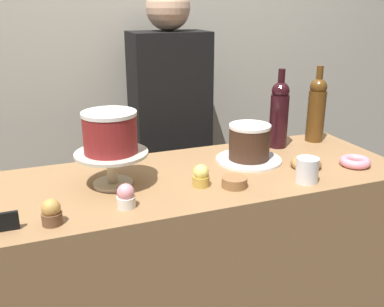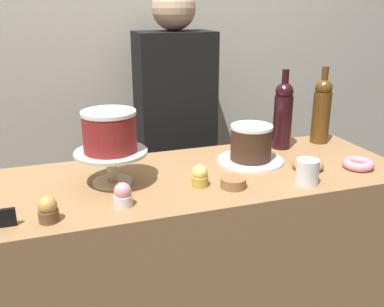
{
  "view_description": "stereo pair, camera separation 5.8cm",
  "coord_description": "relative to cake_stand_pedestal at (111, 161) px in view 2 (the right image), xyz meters",
  "views": [
    {
      "loc": [
        -0.51,
        -1.34,
        1.53
      ],
      "look_at": [
        0.0,
        0.0,
        1.03
      ],
      "focal_mm": 40.98,
      "sensor_mm": 36.0,
      "label": 1
    },
    {
      "loc": [
        -0.46,
        -1.36,
        1.53
      ],
      "look_at": [
        0.0,
        0.0,
        1.03
      ],
      "focal_mm": 40.98,
      "sensor_mm": 36.0,
      "label": 2
    }
  ],
  "objects": [
    {
      "name": "donut_maple",
      "position": [
        0.69,
        -0.09,
        -0.06
      ],
      "size": [
        0.11,
        0.11,
        0.03
      ],
      "color": "#B27F47",
      "rests_on": "display_counter"
    },
    {
      "name": "back_wall",
      "position": [
        0.28,
        0.85,
        0.27
      ],
      "size": [
        6.0,
        0.05,
        2.6
      ],
      "color": "#BCB7A8",
      "rests_on": "ground_plane"
    },
    {
      "name": "white_layer_cake",
      "position": [
        -0.0,
        -0.0,
        0.1
      ],
      "size": [
        0.18,
        0.18,
        0.13
      ],
      "color": "maroon",
      "rests_on": "cake_stand_pedestal"
    },
    {
      "name": "coffee_cup_ceramic",
      "position": [
        0.62,
        -0.21,
        -0.04
      ],
      "size": [
        0.08,
        0.08,
        0.08
      ],
      "color": "white",
      "rests_on": "display_counter"
    },
    {
      "name": "cupcake_caramel",
      "position": [
        -0.21,
        -0.21,
        -0.05
      ],
      "size": [
        0.06,
        0.06,
        0.07
      ],
      "color": "brown",
      "rests_on": "display_counter"
    },
    {
      "name": "donut_pink",
      "position": [
        0.87,
        -0.14,
        -0.06
      ],
      "size": [
        0.11,
        0.11,
        0.03
      ],
      "color": "pink",
      "rests_on": "display_counter"
    },
    {
      "name": "chocolate_round_cake",
      "position": [
        0.53,
        0.05,
        -0.0
      ],
      "size": [
        0.16,
        0.16,
        0.13
      ],
      "color": "#3D2619",
      "rests_on": "silver_serving_platter"
    },
    {
      "name": "barista_figure",
      "position": [
        0.4,
        0.61,
        -0.19
      ],
      "size": [
        0.36,
        0.22,
        1.6
      ],
      "color": "black",
      "rests_on": "ground_plane"
    },
    {
      "name": "display_counter",
      "position": [
        0.28,
        -0.01,
        -0.55
      ],
      "size": [
        1.54,
        0.56,
        0.95
      ],
      "color": "#997047",
      "rests_on": "ground_plane"
    },
    {
      "name": "cupcake_lemon",
      "position": [
        0.27,
        -0.11,
        -0.05
      ],
      "size": [
        0.06,
        0.06,
        0.07
      ],
      "color": "gold",
      "rests_on": "display_counter"
    },
    {
      "name": "cupcake_strawberry",
      "position": [
        0.0,
        -0.18,
        -0.05
      ],
      "size": [
        0.06,
        0.06,
        0.07
      ],
      "color": "white",
      "rests_on": "display_counter"
    },
    {
      "name": "wine_bottle_dark_red",
      "position": [
        0.73,
        0.16,
        0.06
      ],
      "size": [
        0.08,
        0.08,
        0.33
      ],
      "color": "black",
      "rests_on": "display_counter"
    },
    {
      "name": "silver_serving_platter",
      "position": [
        0.53,
        0.05,
        -0.08
      ],
      "size": [
        0.25,
        0.25,
        0.01
      ],
      "color": "white",
      "rests_on": "display_counter"
    },
    {
      "name": "wine_bottle_amber",
      "position": [
        0.92,
        0.18,
        0.06
      ],
      "size": [
        0.08,
        0.08,
        0.33
      ],
      "color": "#5B3814",
      "rests_on": "display_counter"
    },
    {
      "name": "cookie_stack",
      "position": [
        0.37,
        -0.16,
        -0.06
      ],
      "size": [
        0.08,
        0.08,
        0.03
      ],
      "color": "olive",
      "rests_on": "display_counter"
    },
    {
      "name": "cake_stand_pedestal",
      "position": [
        0.0,
        0.0,
        0.0
      ],
      "size": [
        0.24,
        0.24,
        0.12
      ],
      "color": "beige",
      "rests_on": "display_counter"
    },
    {
      "name": "price_sign_chalkboard",
      "position": [
        -0.33,
        -0.2,
        -0.05
      ],
      "size": [
        0.07,
        0.01,
        0.05
      ],
      "color": "black",
      "rests_on": "display_counter"
    }
  ]
}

